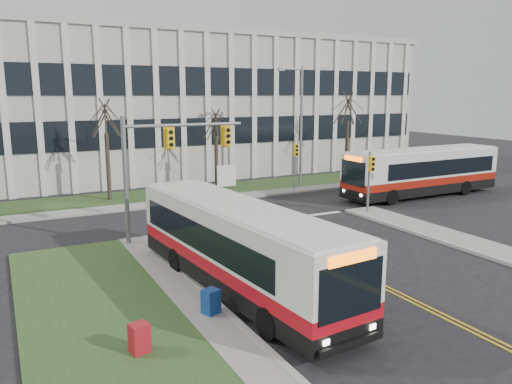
% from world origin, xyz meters
% --- Properties ---
extents(ground, '(120.00, 120.00, 0.00)m').
position_xyz_m(ground, '(0.00, 0.00, 0.00)').
color(ground, black).
rests_on(ground, ground).
extents(sidewalk_west, '(1.20, 26.00, 0.14)m').
position_xyz_m(sidewalk_west, '(-7.00, -5.00, 0.07)').
color(sidewalk_west, '#9E9B93').
rests_on(sidewalk_west, ground).
extents(sidewalk_cross, '(44.00, 1.60, 0.14)m').
position_xyz_m(sidewalk_cross, '(5.00, 15.20, 0.07)').
color(sidewalk_cross, '#9E9B93').
rests_on(sidewalk_cross, ground).
extents(building_lawn, '(44.00, 5.00, 0.12)m').
position_xyz_m(building_lawn, '(5.00, 18.00, 0.06)').
color(building_lawn, '#2D4E21').
rests_on(building_lawn, ground).
extents(office_building, '(40.00, 16.00, 12.00)m').
position_xyz_m(office_building, '(5.00, 30.00, 6.00)').
color(office_building, beige).
rests_on(office_building, ground).
extents(mast_arm_signal, '(6.11, 0.38, 6.20)m').
position_xyz_m(mast_arm_signal, '(-5.62, 7.16, 4.26)').
color(mast_arm_signal, slate).
rests_on(mast_arm_signal, ground).
extents(signal_pole_near, '(0.34, 0.39, 3.80)m').
position_xyz_m(signal_pole_near, '(7.20, 6.90, 2.50)').
color(signal_pole_near, slate).
rests_on(signal_pole_near, ground).
extents(signal_pole_far, '(0.34, 0.39, 3.80)m').
position_xyz_m(signal_pole_far, '(7.20, 15.40, 2.50)').
color(signal_pole_far, slate).
rests_on(signal_pole_far, ground).
extents(streetlight, '(2.15, 0.25, 9.20)m').
position_xyz_m(streetlight, '(8.03, 16.20, 5.19)').
color(streetlight, slate).
rests_on(streetlight, ground).
extents(directory_sign, '(1.50, 0.12, 2.00)m').
position_xyz_m(directory_sign, '(2.50, 17.50, 1.17)').
color(directory_sign, slate).
rests_on(directory_sign, ground).
extents(tree_left, '(1.80, 1.80, 7.70)m').
position_xyz_m(tree_left, '(-6.00, 18.00, 5.51)').
color(tree_left, '#42352B').
rests_on(tree_left, ground).
extents(tree_mid, '(1.80, 1.80, 6.82)m').
position_xyz_m(tree_mid, '(2.00, 18.20, 4.88)').
color(tree_mid, '#42352B').
rests_on(tree_mid, ground).
extents(tree_right, '(1.80, 1.80, 8.25)m').
position_xyz_m(tree_right, '(14.00, 18.00, 5.91)').
color(tree_right, '#42352B').
rests_on(tree_right, ground).
extents(bus_main, '(3.59, 12.12, 3.18)m').
position_xyz_m(bus_main, '(-5.00, -0.26, 1.59)').
color(bus_main, silver).
rests_on(bus_main, ground).
extents(bus_cross, '(12.50, 2.88, 3.32)m').
position_xyz_m(bus_cross, '(14.15, 9.50, 1.66)').
color(bus_cross, silver).
rests_on(bus_cross, ground).
extents(newspaper_box_blue, '(0.62, 0.59, 0.95)m').
position_xyz_m(newspaper_box_blue, '(-6.80, -1.95, 0.47)').
color(newspaper_box_blue, navy).
rests_on(newspaper_box_blue, ground).
extents(newspaper_box_red, '(0.58, 0.54, 0.95)m').
position_xyz_m(newspaper_box_red, '(-9.50, -3.32, 0.47)').
color(newspaper_box_red, maroon).
rests_on(newspaper_box_red, ground).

